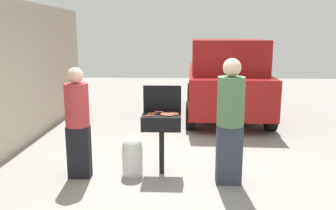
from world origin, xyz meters
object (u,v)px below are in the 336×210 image
object	(u,v)px
hot_dog_4	(152,114)
hot_dog_9	(165,114)
hot_dog_0	(173,114)
hot_dog_1	(174,113)
person_right	(230,118)
hot_dog_2	(166,114)
propane_tank	(132,155)
hot_dog_3	(165,115)
person_left	(78,119)
hot_dog_5	(159,112)
hot_dog_10	(166,113)
bbq_grill	(162,124)
hot_dog_7	(174,115)
hot_dog_8	(169,116)
hot_dog_6	(150,116)

from	to	relation	value
hot_dog_4	hot_dog_9	distance (m)	0.20
hot_dog_0	hot_dog_9	xyz separation A→B (m)	(-0.13, -0.02, 0.00)
hot_dog_1	person_right	distance (m)	0.91
hot_dog_2	propane_tank	size ratio (longest dim) A/B	0.21
hot_dog_1	hot_dog_3	world-z (taller)	same
hot_dog_3	hot_dog_9	size ratio (longest dim) A/B	1.00
person_right	hot_dog_2	bearing A→B (deg)	-28.45
hot_dog_2	person_left	xyz separation A→B (m)	(-1.31, -0.23, -0.04)
hot_dog_5	hot_dog_10	xyz separation A→B (m)	(0.12, -0.08, 0.00)
hot_dog_3	person_right	bearing A→B (deg)	-16.01
bbq_grill	hot_dog_10	xyz separation A→B (m)	(0.07, 0.06, 0.16)
bbq_grill	hot_dog_3	distance (m)	0.18
hot_dog_9	person_left	size ratio (longest dim) A/B	0.08
hot_dog_7	propane_tank	world-z (taller)	hot_dog_7
hot_dog_4	propane_tank	size ratio (longest dim) A/B	0.21
hot_dog_9	bbq_grill	bearing A→B (deg)	160.11
person_right	hot_dog_1	bearing A→B (deg)	-34.67
bbq_grill	hot_dog_3	world-z (taller)	hot_dog_3
hot_dog_1	person_left	distance (m)	1.46
bbq_grill	hot_dog_8	xyz separation A→B (m)	(0.11, -0.12, 0.16)
hot_dog_1	hot_dog_7	distance (m)	0.12
hot_dog_2	person_left	bearing A→B (deg)	-170.13
hot_dog_4	propane_tank	world-z (taller)	hot_dog_4
hot_dog_4	propane_tank	xyz separation A→B (m)	(-0.31, -0.11, -0.64)
hot_dog_7	person_left	distance (m)	1.45
hot_dog_6	hot_dog_9	size ratio (longest dim) A/B	1.00
hot_dog_10	hot_dog_4	bearing A→B (deg)	-169.49
hot_dog_2	hot_dog_7	world-z (taller)	same
hot_dog_6	propane_tank	distance (m)	0.70
hot_dog_4	hot_dog_6	xyz separation A→B (m)	(-0.02, -0.15, 0.00)
hot_dog_8	hot_dog_9	world-z (taller)	same
hot_dog_3	hot_dog_2	bearing A→B (deg)	85.18
hot_dog_1	hot_dog_7	world-z (taller)	same
hot_dog_9	propane_tank	xyz separation A→B (m)	(-0.51, -0.07, -0.64)
propane_tank	person_right	distance (m)	1.62
hot_dog_4	bbq_grill	bearing A→B (deg)	-6.62
bbq_grill	person_right	distance (m)	1.08
person_right	hot_dog_5	bearing A→B (deg)	-32.18
hot_dog_3	hot_dog_9	bearing A→B (deg)	88.91
person_left	hot_dog_0	bearing A→B (deg)	0.83
hot_dog_2	hot_dog_5	distance (m)	0.16
hot_dog_4	hot_dog_6	world-z (taller)	same
hot_dog_6	hot_dog_8	size ratio (longest dim) A/B	1.00
person_right	hot_dog_6	bearing A→B (deg)	-17.86
hot_dog_3	hot_dog_5	bearing A→B (deg)	115.09
hot_dog_1	hot_dog_5	bearing A→B (deg)	164.44
propane_tank	person_right	bearing A→B (deg)	-9.89
hot_dog_0	person_left	size ratio (longest dim) A/B	0.08
bbq_grill	hot_dog_6	xyz separation A→B (m)	(-0.16, -0.13, 0.16)
bbq_grill	hot_dog_10	distance (m)	0.18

